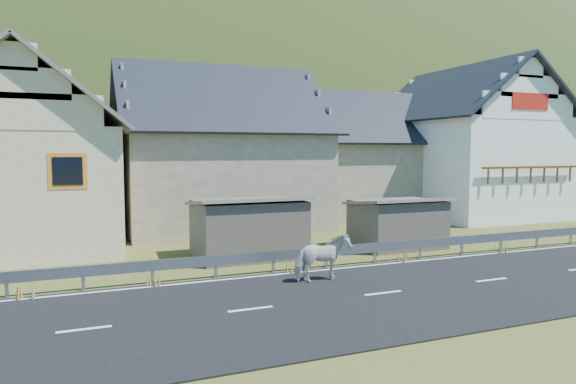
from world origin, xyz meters
name	(u,v)px	position (x,y,z in m)	size (l,w,h in m)	color
ground	(383,294)	(0.00, 0.00, 0.00)	(160.00, 160.00, 0.00)	#3D441B
road	(383,294)	(0.00, 0.00, 0.02)	(60.00, 7.00, 0.04)	black
lane_markings	(383,293)	(0.00, 0.00, 0.04)	(60.00, 6.60, 0.01)	silver
guardrail	(326,252)	(0.00, 3.68, 0.56)	(28.10, 0.09, 0.75)	#93969B
shed_left	(248,229)	(-2.00, 6.50, 1.10)	(4.30, 3.30, 2.40)	#60564A
shed_right	(397,224)	(4.50, 6.00, 1.00)	(3.80, 2.90, 2.20)	#60564A
house_cream	(28,145)	(-10.00, 12.00, 4.36)	(7.80, 9.80, 8.30)	#F8E2B4
house_stone_a	(218,141)	(-1.00, 15.00, 4.63)	(10.80, 9.80, 8.90)	tan
house_stone_b	(360,149)	(9.00, 17.00, 4.24)	(9.80, 8.80, 8.10)	tan
house_white	(466,136)	(15.00, 14.00, 5.06)	(8.80, 10.80, 9.70)	white
mountain	(122,217)	(5.00, 180.00, -20.00)	(440.00, 280.00, 260.00)	#213515
horse	(322,258)	(-1.03, 1.89, 0.78)	(1.75, 0.80, 1.48)	beige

